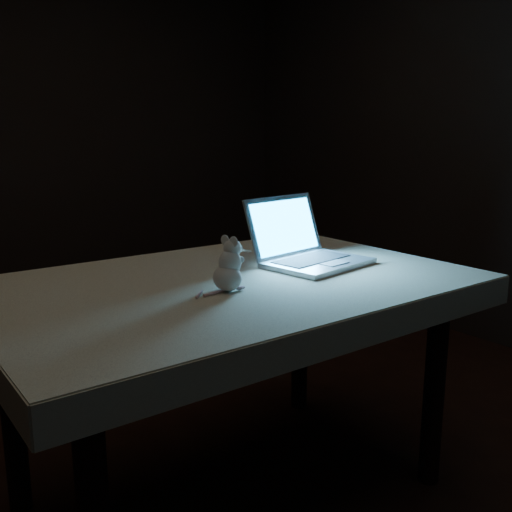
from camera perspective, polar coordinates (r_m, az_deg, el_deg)
floor at (r=2.15m, az=-6.38°, el=-23.30°), size 5.00×5.00×0.00m
table at (r=1.99m, az=-2.47°, el=-13.39°), size 1.45×0.94×0.78m
tablecloth at (r=1.87m, az=0.38°, el=-3.59°), size 1.59×1.09×0.09m
laptop at (r=2.02m, az=6.32°, el=2.43°), size 0.40×0.37×0.24m
plush_mouse at (r=1.69m, az=-2.90°, el=-0.82°), size 0.15×0.15×0.16m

